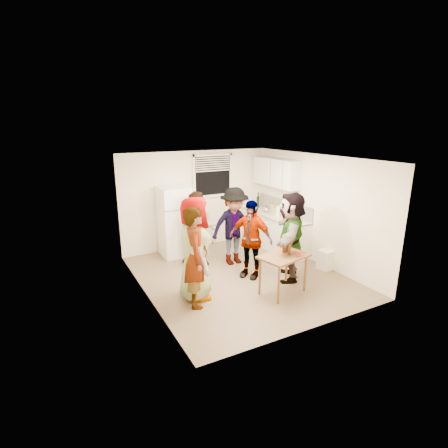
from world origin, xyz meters
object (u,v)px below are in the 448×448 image
wine_bottle (258,207)px  red_cup (298,256)px  blue_cup (286,222)px  guest_black (250,276)px  serving_table (282,293)px  beer_bottle_table (289,255)px  refrigerator (175,222)px  guest_back_right (234,263)px  guest_grey (196,297)px  beer_bottle_counter (287,221)px  kettle (267,212)px  guest_back_left (199,264)px  guest_orange (288,278)px  guest_stripe (197,304)px  trash_bin (326,258)px

wine_bottle → red_cup: wine_bottle is taller
blue_cup → guest_black: (-1.31, -0.53, -0.90)m
serving_table → beer_bottle_table: size_ratio=4.11×
blue_cup → beer_bottle_table: size_ratio=0.54×
refrigerator → guest_back_right: 1.75m
guest_grey → beer_bottle_counter: bearing=-61.3°
kettle → beer_bottle_counter: size_ratio=1.06×
beer_bottle_table → guest_back_left: (-0.94, 2.07, -0.77)m
wine_bottle → guest_back_left: (-2.25, -1.00, -0.90)m
refrigerator → kettle: refrigerator is taller
red_cup → serving_table: bearing=140.5°
red_cup → guest_grey: (-1.75, 0.79, -0.77)m
blue_cup → guest_orange: bearing=-122.4°
guest_back_right → blue_cup: bearing=-10.1°
wine_bottle → refrigerator: bearing=-176.8°
guest_black → guest_grey: bearing=-109.0°
refrigerator → serving_table: 3.22m
guest_back_right → guest_stripe: bearing=-136.1°
wine_bottle → blue_cup: size_ratio=2.66×
wine_bottle → kettle: bearing=-99.9°
beer_bottle_counter → guest_stripe: (-2.89, -1.19, -0.90)m
guest_grey → guest_back_right: size_ratio=1.07×
kettle → guest_back_right: kettle is taller
guest_back_left → beer_bottle_counter: bearing=27.1°
guest_grey → guest_black: 1.44m
refrigerator → wine_bottle: refrigerator is taller
trash_bin → guest_stripe: (-3.19, -0.11, -0.25)m
beer_bottle_table → guest_grey: beer_bottle_table is taller
refrigerator → red_cup: size_ratio=15.77×
refrigerator → guest_grey: refrigerator is taller
guest_back_left → guest_back_right: (0.75, -0.30, 0.00)m
beer_bottle_counter → guest_back_right: (-1.35, 0.19, -0.90)m
serving_table → guest_grey: (-1.54, 0.62, 0.00)m
trash_bin → wine_bottle: bearing=93.3°
guest_grey → kettle: bearing=-46.6°
guest_orange → guest_back_left: bearing=-100.5°
serving_table → guest_grey: bearing=158.3°
wine_bottle → guest_back_right: wine_bottle is taller
trash_bin → refrigerator: bearing=137.4°
beer_bottle_table → guest_orange: (0.43, 0.52, -0.77)m
blue_cup → guest_stripe: 3.14m
guest_grey → guest_back_left: 1.60m
wine_bottle → guest_grey: 3.94m
blue_cup → guest_black: size_ratio=0.07×
guest_back_right → serving_table: bearing=-85.3°
guest_grey → guest_back_left: bearing=-16.1°
wine_bottle → guest_grey: bearing=-140.5°
blue_cup → red_cup: bearing=-120.3°
wine_bottle → guest_orange: wine_bottle is taller
guest_orange → guest_stripe: bearing=-48.6°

